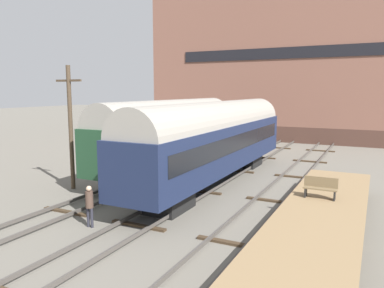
# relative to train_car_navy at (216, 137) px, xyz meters

# --- Properties ---
(ground_plane) EXTENTS (200.00, 200.00, 0.00)m
(ground_plane) POSITION_rel_train_car_navy_xyz_m (0.00, -5.39, -2.86)
(ground_plane) COLOR #6B665B
(track_left) EXTENTS (2.60, 60.00, 0.26)m
(track_left) POSITION_rel_train_car_navy_xyz_m (-4.07, -5.39, -2.72)
(track_left) COLOR #4C4742
(track_left) RESTS_ON ground
(track_middle) EXTENTS (2.60, 60.00, 0.26)m
(track_middle) POSITION_rel_train_car_navy_xyz_m (0.00, -5.39, -2.72)
(track_middle) COLOR #4C4742
(track_middle) RESTS_ON ground
(track_right) EXTENTS (2.60, 60.00, 0.26)m
(track_right) POSITION_rel_train_car_navy_xyz_m (4.07, -5.39, -2.72)
(track_right) COLOR #4C4742
(track_right) RESTS_ON ground
(train_car_navy) EXTENTS (2.94, 18.24, 5.02)m
(train_car_navy) POSITION_rel_train_car_navy_xyz_m (0.00, 0.00, 0.00)
(train_car_navy) COLOR black
(train_car_navy) RESTS_ON ground
(train_car_green) EXTENTS (2.94, 15.25, 5.03)m
(train_car_green) POSITION_rel_train_car_navy_xyz_m (-4.07, 1.52, -0.00)
(train_car_green) COLOR black
(train_car_green) RESTS_ON ground
(station_platform) EXTENTS (3.16, 15.84, 1.05)m
(station_platform) POSITION_rel_train_car_navy_xyz_m (6.97, -6.31, -1.88)
(station_platform) COLOR #8C704C
(station_platform) RESTS_ON ground
(bench) EXTENTS (1.40, 0.40, 0.91)m
(bench) POSITION_rel_train_car_navy_xyz_m (6.68, -4.36, -1.32)
(bench) COLOR brown
(bench) RESTS_ON station_platform
(person_worker) EXTENTS (0.32, 0.32, 1.77)m
(person_worker) POSITION_rel_train_car_navy_xyz_m (-1.77, -9.33, -1.79)
(person_worker) COLOR #282833
(person_worker) RESTS_ON ground
(utility_pole) EXTENTS (1.80, 0.24, 7.05)m
(utility_pole) POSITION_rel_train_car_navy_xyz_m (-6.93, -4.93, 0.83)
(utility_pole) COLOR #473828
(utility_pole) RESTS_ON ground
(warehouse_building) EXTENTS (30.67, 13.74, 17.49)m
(warehouse_building) POSITION_rel_train_car_navy_xyz_m (-1.74, 26.91, 5.89)
(warehouse_building) COLOR #4F342A
(warehouse_building) RESTS_ON ground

